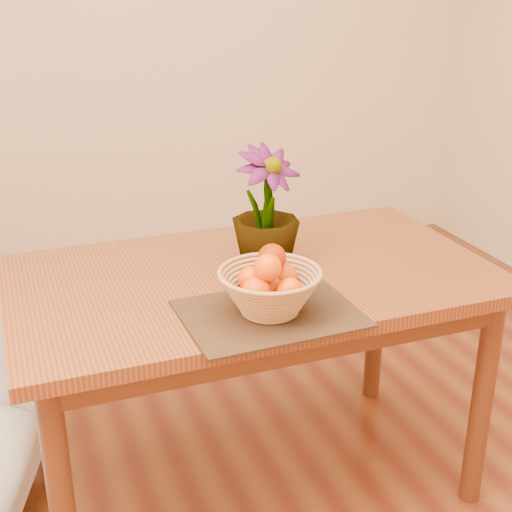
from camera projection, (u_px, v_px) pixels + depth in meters
name	position (u px, v px, depth m)	size (l,w,h in m)	color
wall_back	(116.00, 16.00, 3.54)	(4.00, 0.02, 2.70)	#F9E0BD
table	(253.00, 300.00, 2.11)	(1.40, 0.80, 0.75)	brown
placemat	(270.00, 314.00, 1.83)	(0.44, 0.33, 0.01)	#351F13
wicker_basket	(270.00, 294.00, 1.80)	(0.27, 0.27, 0.11)	tan
orange_pile	(270.00, 275.00, 1.79)	(0.17, 0.17, 0.13)	#E55303
potted_plant	(266.00, 209.00, 2.06)	(0.20, 0.20, 0.36)	#133F12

